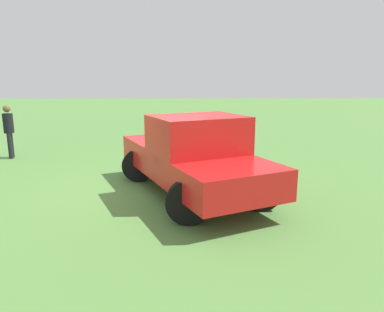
% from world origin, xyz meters
% --- Properties ---
extents(ground_plane, '(80.00, 80.00, 0.00)m').
position_xyz_m(ground_plane, '(0.00, 0.00, 0.00)').
color(ground_plane, '#54843D').
extents(pickup_truck, '(3.73, 5.15, 1.84)m').
position_xyz_m(pickup_truck, '(-0.94, 0.55, 0.96)').
color(pickup_truck, black).
rests_on(pickup_truck, ground_plane).
extents(person_bystander, '(0.39, 0.39, 1.76)m').
position_xyz_m(person_bystander, '(5.13, -3.43, 1.00)').
color(person_bystander, black).
rests_on(person_bystander, ground_plane).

